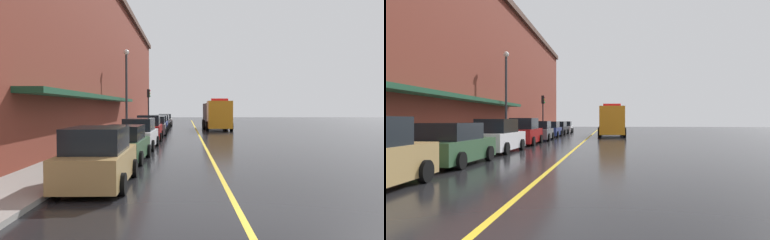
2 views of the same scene
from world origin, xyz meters
The scene contains 19 objects.
ground_plane centered at (0.00, 25.00, 0.00)m, with size 112.00×112.00×0.00m, color black.
sidewalk_left centered at (-6.20, 25.00, 0.07)m, with size 2.40×70.00×0.15m, color gray.
lane_center_stripe centered at (0.00, 25.00, 0.00)m, with size 0.16×70.00×0.01m, color gold.
brick_building_left centered at (-13.65, 24.00, 6.55)m, with size 13.68×64.00×13.09m.
parked_car_0 centered at (-4.00, 3.28, 0.86)m, with size 2.14×4.45×1.86m.
parked_car_1 centered at (-4.03, 8.51, 0.78)m, with size 2.14×4.36×1.65m.
parked_car_2 centered at (-3.96, 13.72, 0.84)m, with size 2.10×4.55×1.81m.
parked_car_3 centered at (-3.92, 19.45, 0.87)m, with size 2.01×4.46×1.89m.
parked_car_4 centered at (-3.88, 24.49, 0.78)m, with size 2.18×4.17×1.66m.
parked_car_5 centered at (-3.97, 30.19, 0.75)m, with size 2.10×4.35×1.59m.
parked_car_6 centered at (-3.98, 36.02, 0.74)m, with size 2.09×4.79×1.55m.
parked_car_7 centered at (-3.91, 41.64, 0.73)m, with size 2.12×4.22×1.55m.
utility_truck centered at (2.27, 32.78, 1.60)m, with size 2.89×8.82×3.35m.
parking_meter_0 centered at (-5.35, 23.92, 1.06)m, with size 0.14×0.18×1.33m.
parking_meter_1 centered at (-5.35, 9.97, 1.06)m, with size 0.14×0.18×1.33m.
parking_meter_2 centered at (-5.35, 34.84, 1.06)m, with size 0.14×0.18×1.33m.
parking_meter_3 centered at (-5.35, 39.49, 1.06)m, with size 0.14×0.18×1.33m.
street_lamp_left centered at (-5.95, 21.59, 4.40)m, with size 0.44×0.44×6.94m.
traffic_light_near centered at (-5.29, 33.06, 3.16)m, with size 0.38×0.36×4.30m.
Camera 1 is at (-1.29, -8.37, 2.48)m, focal length 34.73 mm.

